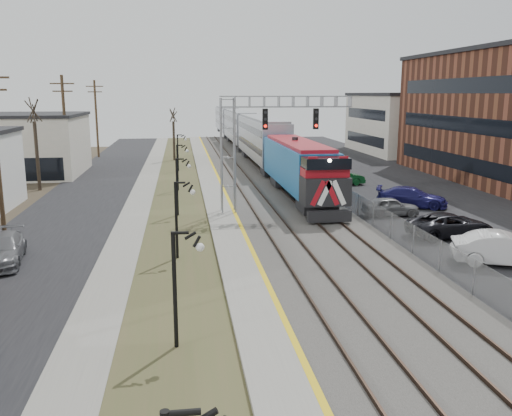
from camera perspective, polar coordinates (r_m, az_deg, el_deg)
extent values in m
cube|color=black|center=(45.28, -17.72, 0.86)|extent=(7.00, 120.00, 0.04)
cube|color=gray|center=(44.72, -12.04, 1.07)|extent=(2.00, 120.00, 0.08)
cube|color=#434A27|center=(44.60, -8.19, 1.17)|extent=(4.00, 120.00, 0.06)
cube|color=gray|center=(44.66, -4.35, 1.39)|extent=(2.00, 120.00, 0.24)
cube|color=#595651|center=(45.24, 1.99, 1.52)|extent=(8.00, 120.00, 0.20)
cube|color=black|center=(48.75, 16.03, 1.73)|extent=(16.00, 120.00, 0.04)
cube|color=gold|center=(44.70, -3.22, 1.57)|extent=(0.24, 120.00, 0.01)
cube|color=#2D2119|center=(44.83, -1.48, 1.66)|extent=(0.08, 120.00, 0.15)
cube|color=#2D2119|center=(45.02, 0.42, 1.71)|extent=(0.08, 120.00, 0.15)
cube|color=#2D2119|center=(45.34, 2.92, 1.76)|extent=(0.08, 120.00, 0.15)
cube|color=#2D2119|center=(45.65, 4.77, 1.81)|extent=(0.08, 120.00, 0.15)
cube|color=#135C9E|center=(42.49, 4.65, 4.06)|extent=(3.00, 17.00, 4.25)
cube|color=black|center=(34.49, 7.72, -0.86)|extent=(2.80, 0.50, 0.70)
cube|color=#91949A|center=(62.28, 0.59, 7.10)|extent=(3.00, 22.00, 5.33)
cube|color=#91949A|center=(84.84, -1.71, 8.39)|extent=(3.00, 22.00, 5.33)
cube|color=#91949A|center=(107.50, -3.05, 9.13)|extent=(3.00, 22.00, 5.33)
cube|color=gray|center=(37.21, -2.98, 5.33)|extent=(1.00, 1.00, 8.00)
cube|color=gray|center=(37.52, 3.17, 11.12)|extent=(9.00, 0.80, 0.80)
cube|color=black|center=(36.86, 0.97, 9.33)|extent=(0.35, 0.25, 1.40)
cube|color=black|center=(37.56, 6.32, 9.31)|extent=(0.35, 0.25, 1.40)
cylinder|color=black|center=(17.97, -8.54, -8.67)|extent=(0.14, 0.14, 4.00)
cylinder|color=black|center=(27.56, -8.38, -1.36)|extent=(0.14, 0.14, 4.00)
cylinder|color=black|center=(37.36, -8.30, 2.14)|extent=(0.14, 0.14, 4.00)
cylinder|color=black|center=(47.25, -8.26, 4.19)|extent=(0.14, 0.14, 4.00)
cylinder|color=black|center=(59.16, -8.22, 5.74)|extent=(0.14, 0.14, 4.00)
cylinder|color=#4C3823|center=(55.00, -19.44, 7.86)|extent=(0.28, 0.28, 10.00)
cylinder|color=#4C3823|center=(74.69, -16.44, 8.96)|extent=(0.28, 0.28, 10.00)
cube|color=gray|center=(46.02, 7.16, 2.50)|extent=(0.04, 120.00, 1.60)
cube|color=beige|center=(61.55, -24.37, 5.97)|extent=(14.00, 12.00, 6.00)
cube|color=beige|center=(81.26, 16.77, 8.43)|extent=(16.00, 18.00, 8.00)
cylinder|color=#382D23|center=(50.64, -22.04, 5.07)|extent=(0.30, 0.30, 5.95)
cylinder|color=#382D23|center=(69.08, -8.63, 6.98)|extent=(0.30, 0.30, 4.90)
imported|color=silver|center=(29.18, 24.67, -4.03)|extent=(5.16, 3.23, 1.61)
imported|color=black|center=(33.73, 19.72, -1.75)|extent=(5.35, 3.03, 1.41)
imported|color=navy|center=(41.67, 16.07, 1.05)|extent=(5.51, 4.01, 1.48)
imported|color=slate|center=(38.30, 13.97, 0.11)|extent=(3.88, 1.57, 1.32)
imported|color=#0E471E|center=(50.41, 8.96, 3.16)|extent=(4.38, 1.90, 1.40)
imported|color=slate|center=(29.62, -25.24, -4.03)|extent=(2.72, 5.17, 1.43)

